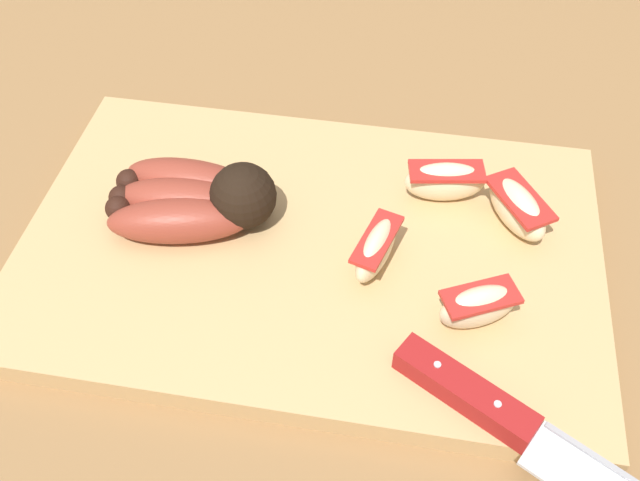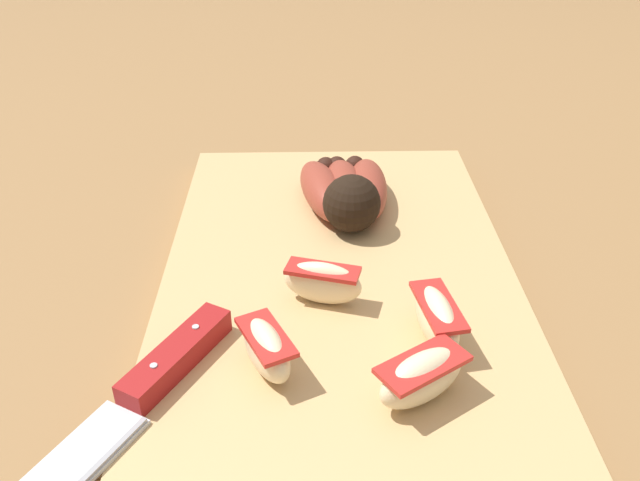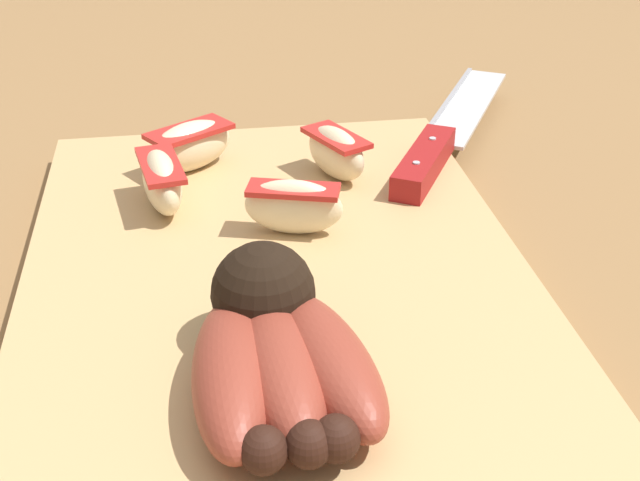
# 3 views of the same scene
# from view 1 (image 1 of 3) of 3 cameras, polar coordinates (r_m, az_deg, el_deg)

# --- Properties ---
(ground_plane) EXTENTS (6.00, 6.00, 0.00)m
(ground_plane) POSITION_cam_1_polar(r_m,az_deg,el_deg) (0.57, 0.42, -1.13)
(ground_plane) COLOR olive
(cutting_board) EXTENTS (0.46, 0.30, 0.02)m
(cutting_board) POSITION_cam_1_polar(r_m,az_deg,el_deg) (0.56, -0.79, -0.72)
(cutting_board) COLOR tan
(cutting_board) RESTS_ON ground_plane
(banana_bunch) EXTENTS (0.14, 0.10, 0.05)m
(banana_bunch) POSITION_cam_1_polar(r_m,az_deg,el_deg) (0.56, -10.08, 3.36)
(banana_bunch) COLOR black
(banana_bunch) RESTS_ON cutting_board
(chefs_knife) EXTENTS (0.26, 0.16, 0.02)m
(chefs_knife) POSITION_cam_1_polar(r_m,az_deg,el_deg) (0.47, 16.87, -15.11)
(chefs_knife) COLOR silver
(chefs_knife) RESTS_ON cutting_board
(apple_wedge_near) EXTENTS (0.04, 0.06, 0.04)m
(apple_wedge_near) POSITION_cam_1_polar(r_m,az_deg,el_deg) (0.52, 4.63, -0.67)
(apple_wedge_near) COLOR beige
(apple_wedge_near) RESTS_ON cutting_board
(apple_wedge_middle) EXTENTS (0.07, 0.03, 0.04)m
(apple_wedge_middle) POSITION_cam_1_polar(r_m,az_deg,el_deg) (0.58, 10.21, 4.83)
(apple_wedge_middle) COLOR beige
(apple_wedge_middle) RESTS_ON cutting_board
(apple_wedge_far) EXTENTS (0.06, 0.07, 0.04)m
(apple_wedge_far) POSITION_cam_1_polar(r_m,az_deg,el_deg) (0.57, 15.87, 2.60)
(apple_wedge_far) COLOR beige
(apple_wedge_far) RESTS_ON cutting_board
(apple_wedge_extra) EXTENTS (0.06, 0.05, 0.04)m
(apple_wedge_extra) POSITION_cam_1_polar(r_m,az_deg,el_deg) (0.50, 12.84, -5.25)
(apple_wedge_extra) COLOR beige
(apple_wedge_extra) RESTS_ON cutting_board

